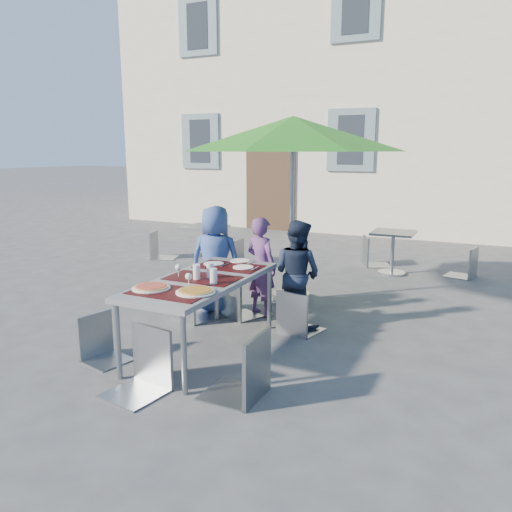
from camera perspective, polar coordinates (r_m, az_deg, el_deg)
The scene contains 23 objects.
ground at distance 5.39m, azimuth -11.09°, elevation -9.78°, with size 90.00×90.00×0.00m, color #424244.
building at distance 16.05m, azimuth 15.10°, elevation 21.95°, with size 13.60×8.20×11.10m.
dining_table at distance 4.92m, azimuth -6.14°, elevation -3.16°, with size 0.80×1.85×0.76m.
pizza_near_left at distance 4.60m, azimuth -11.89°, elevation -3.51°, with size 0.35×0.35×0.03m.
pizza_near_right at distance 4.41m, azimuth -6.93°, elevation -4.00°, with size 0.35×0.35×0.03m.
glassware at distance 4.80m, azimuth -6.20°, elevation -1.93°, with size 0.51×0.43×0.15m.
place_settings at distance 5.46m, azimuth -2.70°, elevation -0.89°, with size 0.63×0.48×0.01m.
child_0 at distance 6.12m, azimuth -4.63°, elevation -0.42°, with size 0.65×0.42×1.33m, color #334D8E.
child_1 at distance 6.01m, azimuth 0.61°, elevation -1.22°, with size 0.44×0.29×1.21m, color #59346A.
child_2 at distance 5.65m, azimuth 4.71°, elevation -2.03°, with size 0.60×0.34×1.22m, color #192237.
chair_0 at distance 5.88m, azimuth -7.55°, elevation -1.57°, with size 0.60×0.60×1.03m.
chair_1 at distance 5.92m, azimuth -2.17°, elevation -2.63°, with size 0.49×0.49×0.84m.
chair_2 at distance 5.42m, azimuth 4.76°, elevation -3.46°, with size 0.49×0.50×0.92m.
chair_3 at distance 4.98m, azimuth -17.47°, elevation -6.01°, with size 0.45×0.45×0.84m.
chair_4 at distance 3.99m, azimuth -1.29°, elevation -7.98°, with size 0.47×0.47×1.04m.
chair_5 at distance 4.23m, azimuth -12.96°, elevation -7.44°, with size 0.51×0.51×1.01m.
patio_umbrella at distance 6.48m, azimuth 4.24°, elevation 13.62°, with size 2.82×2.82×2.40m.
cafe_table_0 at distance 8.60m, azimuth -5.88°, elevation 1.85°, with size 0.66×0.66×0.71m.
bg_chair_l_0 at distance 9.39m, azimuth -11.07°, elevation 3.14°, with size 0.54×0.54×0.96m.
bg_chair_r_0 at distance 8.76m, azimuth -2.51°, elevation 2.23°, with size 0.38×0.38×0.85m.
cafe_table_1 at distance 8.33m, azimuth 15.37°, elevation 1.09°, with size 0.65×0.65×0.70m.
bg_chair_l_1 at distance 8.84m, azimuth 13.16°, elevation 2.58°, with size 0.58×0.58×0.98m.
bg_chair_r_1 at distance 8.48m, azimuth 23.12°, elevation 1.29°, with size 0.50×0.49×0.93m.
Camera 1 is at (3.01, -4.00, 1.98)m, focal length 35.00 mm.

